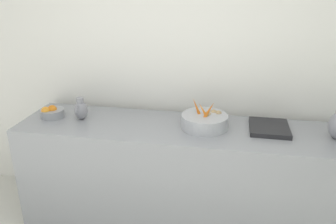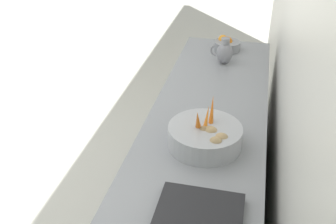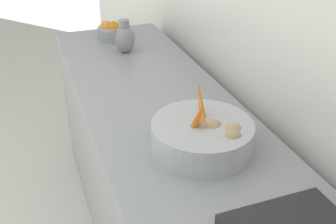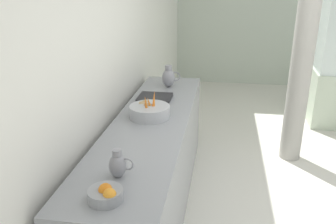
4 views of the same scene
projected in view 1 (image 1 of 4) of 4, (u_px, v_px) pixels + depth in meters
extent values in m
cube|color=white|center=(266.00, 48.00, 2.77)|extent=(0.10, 8.58, 3.00)
cube|color=gray|center=(195.00, 178.00, 2.83)|extent=(0.66, 2.91, 0.92)
cylinder|color=#ADAFB5|center=(205.00, 121.00, 2.65)|extent=(0.37, 0.37, 0.11)
torus|color=#ADAFB5|center=(204.00, 127.00, 2.67)|extent=(0.21, 0.21, 0.01)
cone|color=orange|center=(203.00, 110.00, 2.63)|extent=(0.04, 0.09, 0.12)
cone|color=orange|center=(209.00, 111.00, 2.58)|extent=(0.03, 0.10, 0.16)
cone|color=orange|center=(197.00, 108.00, 2.65)|extent=(0.03, 0.09, 0.16)
ellipsoid|color=tan|center=(219.00, 113.00, 2.68)|extent=(0.06, 0.05, 0.05)
ellipsoid|color=tan|center=(208.00, 114.00, 2.66)|extent=(0.06, 0.05, 0.04)
ellipsoid|color=tan|center=(214.00, 112.00, 2.71)|extent=(0.06, 0.05, 0.04)
ellipsoid|color=#9E7F56|center=(207.00, 116.00, 2.63)|extent=(0.05, 0.05, 0.04)
cylinder|color=gray|center=(53.00, 113.00, 2.87)|extent=(0.20, 0.20, 0.07)
sphere|color=orange|center=(46.00, 111.00, 2.83)|extent=(0.07, 0.07, 0.07)
sphere|color=orange|center=(52.00, 110.00, 2.86)|extent=(0.08, 0.08, 0.08)
ellipsoid|color=gray|center=(81.00, 110.00, 2.82)|extent=(0.11, 0.11, 0.16)
cylinder|color=gray|center=(80.00, 100.00, 2.78)|extent=(0.06, 0.06, 0.04)
torus|color=gray|center=(78.00, 111.00, 2.75)|extent=(0.09, 0.01, 0.09)
cube|color=#232326|center=(269.00, 128.00, 2.63)|extent=(0.34, 0.30, 0.04)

